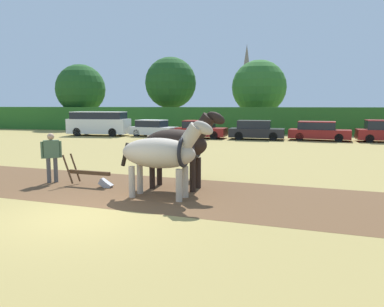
{
  "coord_description": "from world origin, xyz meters",
  "views": [
    {
      "loc": [
        5.02,
        -7.71,
        2.65
      ],
      "look_at": [
        1.76,
        3.88,
        1.1
      ],
      "focal_mm": 35.0,
      "sensor_mm": 36.0,
      "label": 1
    }
  ],
  "objects": [
    {
      "name": "farmer_beside_team",
      "position": [
        1.45,
        5.36,
        0.97
      ],
      "size": [
        0.27,
        0.66,
        1.67
      ],
      "rotation": [
        0.0,
        0.0,
        -0.15
      ],
      "color": "#38332D",
      "rests_on": "ground"
    },
    {
      "name": "parked_van",
      "position": [
        -11.85,
        21.87,
        1.09
      ],
      "size": [
        5.44,
        2.47,
        2.11
      ],
      "rotation": [
        0.0,
        0.0,
        0.09
      ],
      "color": "silver",
      "rests_on": "ground"
    },
    {
      "name": "parked_car_center_left",
      "position": [
        -2.55,
        21.81,
        0.7
      ],
      "size": [
        4.06,
        1.89,
        1.44
      ],
      "rotation": [
        0.0,
        0.0,
        -0.01
      ],
      "color": "maroon",
      "rests_on": "ground"
    },
    {
      "name": "parked_car_center",
      "position": [
        1.92,
        21.85,
        0.72
      ],
      "size": [
        4.24,
        1.86,
        1.48
      ],
      "rotation": [
        0.0,
        0.0,
        0.01
      ],
      "color": "black",
      "rests_on": "ground"
    },
    {
      "name": "draft_horse_lead_left",
      "position": [
        1.33,
        2.23,
        1.3
      ],
      "size": [
        2.91,
        1.06,
        2.32
      ],
      "rotation": [
        0.0,
        0.0,
        -0.07
      ],
      "color": "#B2A38E",
      "rests_on": "ground"
    },
    {
      "name": "ground_plane",
      "position": [
        0.0,
        0.0,
        0.0
      ],
      "size": [
        240.0,
        240.0,
        0.0
      ],
      "primitive_type": "plane",
      "color": "#998447"
    },
    {
      "name": "parked_car_left",
      "position": [
        -6.92,
        22.36,
        0.69
      ],
      "size": [
        4.21,
        2.32,
        1.42
      ],
      "rotation": [
        0.0,
        0.0,
        -0.14
      ],
      "color": "silver",
      "rests_on": "ground"
    },
    {
      "name": "tree_far_left",
      "position": [
        -18.92,
        30.43,
        4.49
      ],
      "size": [
        5.58,
        5.58,
        7.29
      ],
      "color": "#4C3823",
      "rests_on": "ground"
    },
    {
      "name": "church_spire",
      "position": [
        -5.14,
        68.74,
        7.73
      ],
      "size": [
        2.27,
        2.27,
        14.77
      ],
      "color": "gray",
      "rests_on": "ground"
    },
    {
      "name": "draft_horse_lead_right",
      "position": [
        1.42,
        3.51,
        1.44
      ],
      "size": [
        2.84,
        1.14,
        2.55
      ],
      "rotation": [
        0.0,
        0.0,
        -0.07
      ],
      "color": "black",
      "rests_on": "ground"
    },
    {
      "name": "parked_car_center_right",
      "position": [
        6.61,
        22.25,
        0.7
      ],
      "size": [
        4.64,
        2.2,
        1.45
      ],
      "rotation": [
        0.0,
        0.0,
        -0.1
      ],
      "color": "maroon",
      "rests_on": "ground"
    },
    {
      "name": "plowed_furrow_strip",
      "position": [
        -3.65,
        3.2,
        0.0
      ],
      "size": [
        32.97,
        6.6,
        0.01
      ],
      "primitive_type": "cube",
      "rotation": [
        0.0,
        0.0,
        -0.07
      ],
      "color": "brown",
      "rests_on": "ground"
    },
    {
      "name": "hedgerow",
      "position": [
        0.0,
        28.21,
        1.24
      ],
      "size": [
        64.4,
        1.31,
        2.48
      ],
      "primitive_type": "cube",
      "color": "#286023",
      "rests_on": "ground"
    },
    {
      "name": "farmer_at_plow",
      "position": [
        -3.07,
        3.22,
        1.0
      ],
      "size": [
        0.54,
        0.48,
        1.71
      ],
      "rotation": [
        0.0,
        0.0,
        -0.85
      ],
      "color": "#4C4C4C",
      "rests_on": "ground"
    },
    {
      "name": "tree_left",
      "position": [
        -8.52,
        31.72,
        5.09
      ],
      "size": [
        5.59,
        5.59,
        7.9
      ],
      "color": "#4C3823",
      "rests_on": "ground"
    },
    {
      "name": "tree_center_left",
      "position": [
        0.95,
        33.15,
        4.56
      ],
      "size": [
        5.78,
        5.78,
        7.46
      ],
      "color": "#4C3823",
      "rests_on": "ground"
    },
    {
      "name": "plow",
      "position": [
        -1.4,
        3.05,
        0.32
      ],
      "size": [
        1.77,
        0.49,
        1.13
      ],
      "rotation": [
        0.0,
        0.0,
        -0.07
      ],
      "color": "#4C331E",
      "rests_on": "ground"
    }
  ]
}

